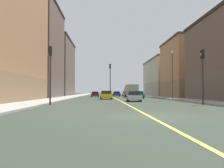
# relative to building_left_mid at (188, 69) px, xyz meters

# --- Properties ---
(ground_plane) EXTENTS (400.00, 400.00, 0.00)m
(ground_plane) POSITION_rel_building_left_mid_xyz_m (-15.86, -39.66, -6.20)
(ground_plane) COLOR #2E372B
(ground_plane) RESTS_ON ground
(sidewalk_left) EXTENTS (3.78, 168.00, 0.15)m
(sidewalk_left) POSITION_rel_building_left_mid_xyz_m (-6.14, 9.34, -6.12)
(sidewalk_left) COLOR #9E9B93
(sidewalk_left) RESTS_ON ground
(sidewalk_right) EXTENTS (3.78, 168.00, 0.15)m
(sidewalk_right) POSITION_rel_building_left_mid_xyz_m (-25.58, 9.34, -6.12)
(sidewalk_right) COLOR #9E9B93
(sidewalk_right) RESTS_ON ground
(lane_center_stripe) EXTENTS (0.16, 154.00, 0.01)m
(lane_center_stripe) POSITION_rel_building_left_mid_xyz_m (-15.86, 9.34, -6.19)
(lane_center_stripe) COLOR #E5D14C
(lane_center_stripe) RESTS_ON ground
(building_left_mid) EXTENTS (8.81, 15.12, 12.37)m
(building_left_mid) POSITION_rel_building_left_mid_xyz_m (0.00, 0.00, 0.00)
(building_left_mid) COLOR #8F6B4F
(building_left_mid) RESTS_ON ground
(building_left_far) EXTENTS (8.81, 23.66, 10.76)m
(building_left_far) POSITION_rel_building_left_mid_xyz_m (0.00, 20.79, -0.81)
(building_left_far) COLOR #9D9688
(building_left_far) RESTS_ON ground
(building_right_midblock) EXTENTS (8.81, 17.17, 19.03)m
(building_right_midblock) POSITION_rel_building_left_mid_xyz_m (-31.73, -1.18, 3.33)
(building_right_midblock) COLOR brown
(building_right_midblock) RESTS_ON ground
(building_right_distant) EXTENTS (8.81, 21.61, 16.23)m
(building_right_distant) POSITION_rel_building_left_mid_xyz_m (-31.73, 19.87, 1.93)
(building_right_distant) COLOR brown
(building_right_distant) RESTS_ON ground
(traffic_light_left_near) EXTENTS (0.40, 0.32, 5.42)m
(traffic_light_left_near) POSITION_rel_building_left_mid_xyz_m (-8.45, -28.51, -2.65)
(traffic_light_left_near) COLOR #2D2D2D
(traffic_light_left_near) RESTS_ON ground
(traffic_light_right_near) EXTENTS (0.40, 0.32, 5.62)m
(traffic_light_right_near) POSITION_rel_building_left_mid_xyz_m (-23.31, -28.51, -2.53)
(traffic_light_right_near) COLOR #2D2D2D
(traffic_light_right_near) RESTS_ON ground
(traffic_light_median_far) EXTENTS (0.40, 0.32, 6.89)m
(traffic_light_median_far) POSITION_rel_building_left_mid_xyz_m (-16.73, -2.02, -1.80)
(traffic_light_median_far) COLOR #2D2D2D
(traffic_light_median_far) RESTS_ON ground
(street_lamp_left_near) EXTENTS (0.36, 0.36, 7.38)m
(street_lamp_left_near) POSITION_rel_building_left_mid_xyz_m (-7.43, -14.36, -1.59)
(street_lamp_left_near) COLOR #4C4C51
(street_lamp_left_near) RESTS_ON ground
(car_maroon) EXTENTS (1.91, 4.57, 1.26)m
(car_maroon) POSITION_rel_building_left_mid_xyz_m (-20.05, 7.02, -5.58)
(car_maroon) COLOR maroon
(car_maroon) RESTS_ON ground
(car_silver) EXTENTS (1.92, 4.23, 1.29)m
(car_silver) POSITION_rel_building_left_mid_xyz_m (-14.17, -20.14, -5.56)
(car_silver) COLOR silver
(car_silver) RESTS_ON ground
(car_teal) EXTENTS (1.87, 4.21, 1.34)m
(car_teal) POSITION_rel_building_left_mid_xyz_m (-11.52, -5.74, -5.54)
(car_teal) COLOR #196670
(car_teal) RESTS_ON ground
(car_blue) EXTENTS (1.93, 4.05, 1.30)m
(car_blue) POSITION_rel_building_left_mid_xyz_m (-14.64, 12.58, -5.56)
(car_blue) COLOR #23389E
(car_blue) RESTS_ON ground
(car_white) EXTENTS (1.95, 4.10, 1.35)m
(car_white) POSITION_rel_building_left_mid_xyz_m (-11.73, 17.43, -5.54)
(car_white) COLOR white
(car_white) RESTS_ON ground
(car_yellow) EXTENTS (2.02, 3.97, 1.40)m
(car_yellow) POSITION_rel_building_left_mid_xyz_m (-17.66, -11.04, -5.53)
(car_yellow) COLOR gold
(car_yellow) RESTS_ON ground
(box_truck) EXTENTS (2.53, 7.55, 2.81)m
(box_truck) POSITION_rel_building_left_mid_xyz_m (-11.75, 3.81, -4.67)
(box_truck) COLOR maroon
(box_truck) RESTS_ON ground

